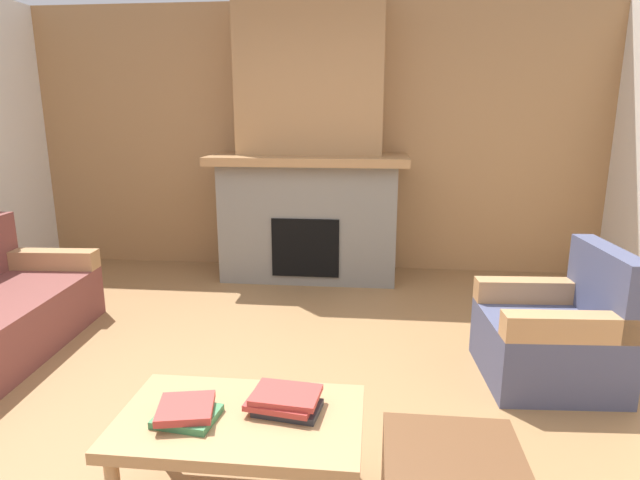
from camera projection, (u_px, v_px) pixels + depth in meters
name	position (u px, v px, depth m)	size (l,w,h in m)	color
ground	(253.00, 415.00, 2.94)	(9.00, 9.00, 0.00)	olive
wall_back_wood_panel	(314.00, 140.00, 5.51)	(6.00, 0.12, 2.70)	#A87A4C
fireplace	(310.00, 161.00, 5.20)	(1.90, 0.82, 2.70)	gray
armchair	(556.00, 335.00, 3.27)	(0.81, 0.81, 0.85)	#474C6B
coffee_table	(240.00, 427.00, 2.17)	(1.00, 0.60, 0.43)	tan
book_stack_near_edge	(186.00, 412.00, 2.13)	(0.27, 0.26, 0.06)	#3D7F4C
book_stack_center	(285.00, 402.00, 2.19)	(0.32, 0.24, 0.08)	#2D2D33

